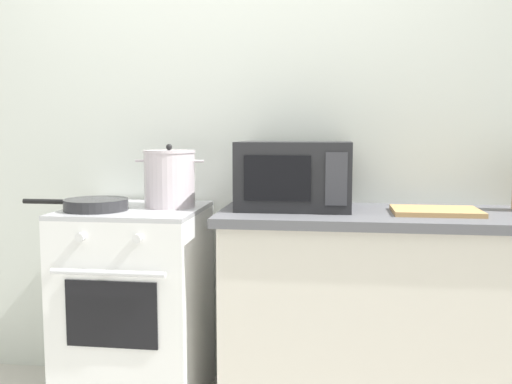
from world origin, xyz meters
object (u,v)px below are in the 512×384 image
object	(u,v)px
microwave	(295,175)
cutting_board	(436,211)
stock_pot	(170,179)
stove	(137,306)
frying_pan	(95,205)

from	to	relation	value
microwave	cutting_board	bearing A→B (deg)	-7.37
microwave	cutting_board	size ratio (longest dim) A/B	1.39
stock_pot	stove	bearing A→B (deg)	-161.09
stove	frying_pan	size ratio (longest dim) A/B	1.92
stock_pot	frying_pan	xyz separation A→B (m)	(-0.30, -0.15, -0.11)
stove	stock_pot	world-z (taller)	stock_pot
stock_pot	cutting_board	distance (m)	1.18
frying_pan	cutting_board	size ratio (longest dim) A/B	1.33
stove	microwave	distance (m)	0.95
microwave	cutting_board	distance (m)	0.62
stove	frying_pan	distance (m)	0.52
stove	stock_pot	size ratio (longest dim) A/B	2.87
stove	cutting_board	world-z (taller)	cutting_board
stove	stock_pot	distance (m)	0.61
microwave	stove	bearing A→B (deg)	-173.72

